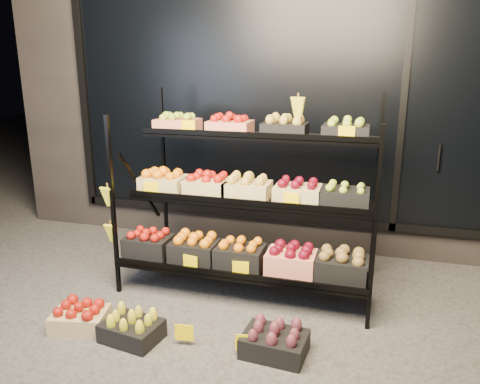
% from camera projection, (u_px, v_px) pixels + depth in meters
% --- Properties ---
extents(ground, '(24.00, 24.00, 0.00)m').
position_uv_depth(ground, '(227.00, 320.00, 3.55)').
color(ground, '#514F4C').
rests_on(ground, ground).
extents(building, '(6.00, 2.08, 3.50)m').
position_uv_depth(building, '(294.00, 75.00, 5.48)').
color(building, '#2D2826').
rests_on(building, ground).
extents(display_rack, '(2.18, 1.02, 1.73)m').
position_uv_depth(display_rack, '(247.00, 199.00, 3.90)').
color(display_rack, black).
rests_on(display_rack, ground).
extents(tag_floor_a, '(0.13, 0.01, 0.12)m').
position_uv_depth(tag_floor_a, '(184.00, 338.00, 3.21)').
color(tag_floor_a, '#F7D100').
rests_on(tag_floor_a, ground).
extents(tag_floor_b, '(0.13, 0.01, 0.12)m').
position_uv_depth(tag_floor_b, '(245.00, 348.00, 3.09)').
color(tag_floor_b, '#F7D100').
rests_on(tag_floor_b, ground).
extents(floor_crate_left, '(0.44, 0.36, 0.20)m').
position_uv_depth(floor_crate_left, '(80.00, 316.00, 3.42)').
color(floor_crate_left, tan).
rests_on(floor_crate_left, ground).
extents(floor_crate_midleft, '(0.44, 0.35, 0.20)m').
position_uv_depth(floor_crate_midleft, '(132.00, 328.00, 3.27)').
color(floor_crate_midleft, black).
rests_on(floor_crate_midleft, ground).
extents(floor_crate_right, '(0.44, 0.34, 0.21)m').
position_uv_depth(floor_crate_right, '(275.00, 341.00, 3.11)').
color(floor_crate_right, black).
rests_on(floor_crate_right, ground).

